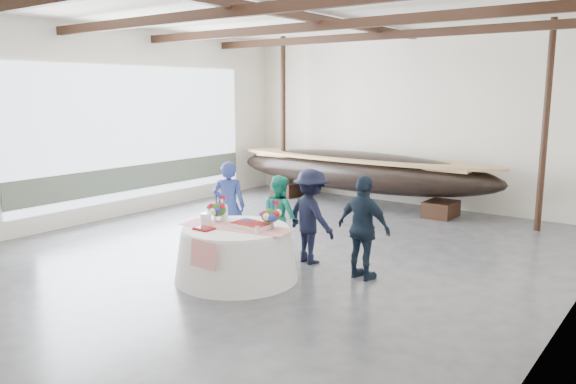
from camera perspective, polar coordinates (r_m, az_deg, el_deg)
The scene contains 13 objects.
floor at distance 10.53m, azimuth -1.67°, elevation -6.39°, with size 10.00×12.00×0.01m, color #3D3D42.
wall_back at distance 15.26m, azimuth 12.55°, elevation 7.16°, with size 10.00×0.02×4.50m, color silver.
wall_left at distance 13.79m, azimuth -18.32°, elevation 6.57°, with size 0.02×12.00×4.50m, color silver.
ceiling at distance 10.19m, azimuth -1.81°, elevation 18.62°, with size 10.00×12.00×0.01m, color white.
pavilion_structure at distance 10.80m, azimuth 1.10°, elevation 15.50°, with size 9.80×11.76×4.50m.
open_bay at distance 14.38m, azimuth -14.84°, elevation 5.19°, with size 0.03×7.00×3.20m.
longboat_display at distance 14.92m, azimuth 7.15°, elevation 2.12°, with size 7.68×1.54×1.44m.
banquet_table at distance 9.18m, azimuth -5.28°, elevation -6.18°, with size 2.01×2.01×0.86m.
tabletop_items at distance 9.17m, azimuth -4.90°, elevation -2.45°, with size 1.93×1.00×0.40m.
guest_woman_blue at distance 10.74m, azimuth -6.02°, elevation -1.40°, with size 0.62×0.41×1.71m, color navy.
guest_woman_teal at distance 10.19m, azimuth -0.84°, elevation -2.52°, with size 0.74×0.58×1.53m, color #1E9B79.
guest_man_left at distance 9.88m, azimuth 2.33°, elevation -2.48°, with size 1.08×0.62×1.68m, color black.
guest_man_right at distance 9.10m, azimuth 7.70°, elevation -3.65°, with size 0.99×0.41×1.69m, color black.
Camera 1 is at (6.29, -7.89, 3.03)m, focal length 35.00 mm.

